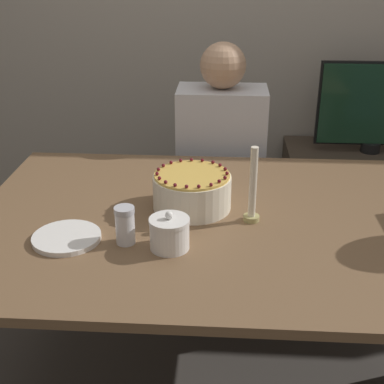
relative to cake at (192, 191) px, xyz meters
name	(u,v)px	position (x,y,z in m)	size (l,w,h in m)	color
dining_table	(210,241)	(0.07, -0.07, -0.15)	(1.58, 1.12, 0.73)	brown
cake	(192,191)	(0.00, 0.00, 0.00)	(0.26, 0.26, 0.14)	#EFE5CC
sugar_bowl	(170,233)	(-0.05, -0.27, -0.01)	(0.12, 0.12, 0.12)	white
sugar_shaker	(125,225)	(-0.18, -0.25, 0.00)	(0.06, 0.06, 0.12)	white
plate_stack	(67,238)	(-0.37, -0.25, -0.05)	(0.21, 0.21, 0.02)	white
candle	(253,192)	(0.20, -0.08, 0.04)	(0.05, 0.05, 0.25)	tan
person_man_blue_shirt	(220,185)	(0.09, 0.69, -0.28)	(0.40, 0.34, 1.18)	#2D2D38
side_cabinet	(362,200)	(0.87, 1.05, -0.51)	(0.85, 0.47, 0.57)	#382D23
tv_monitor	(376,106)	(0.87, 1.06, 0.01)	(0.59, 0.10, 0.47)	black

